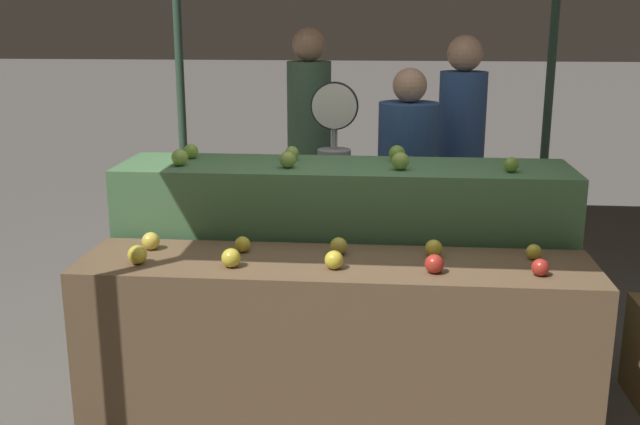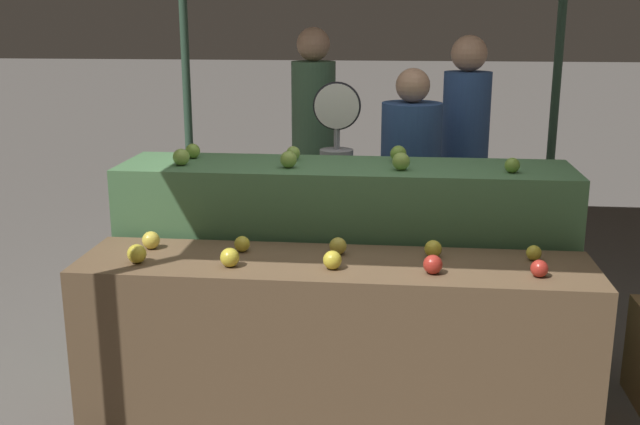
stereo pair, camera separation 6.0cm
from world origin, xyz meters
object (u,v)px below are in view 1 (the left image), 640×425
object	(u,v)px
produce_scale	(334,152)
person_customer_left	(461,147)
person_customer_right	(309,132)
person_vendor_at_scale	(407,178)

from	to	relation	value
produce_scale	person_customer_left	size ratio (longest dim) A/B	0.86
person_customer_right	person_customer_left	bearing A→B (deg)	144.95
produce_scale	person_customer_left	world-z (taller)	person_customer_left
person_customer_left	person_customer_right	world-z (taller)	person_customer_right
produce_scale	person_customer_right	distance (m)	1.04
produce_scale	person_vendor_at_scale	xyz separation A→B (m)	(0.44, 0.22, -0.20)
person_customer_left	person_customer_right	distance (m)	1.13
person_vendor_at_scale	person_customer_left	xyz separation A→B (m)	(0.36, 0.38, 0.14)
produce_scale	person_customer_left	bearing A→B (deg)	36.92
person_vendor_at_scale	person_customer_right	world-z (taller)	person_customer_right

